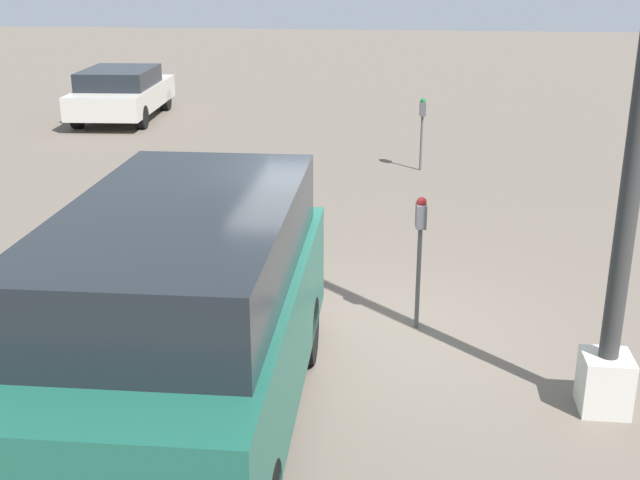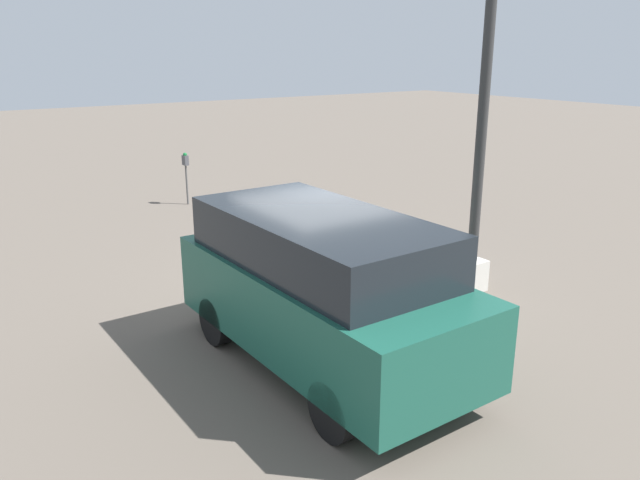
# 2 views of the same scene
# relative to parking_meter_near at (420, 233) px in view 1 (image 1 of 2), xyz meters

# --- Properties ---
(ground_plane) EXTENTS (80.00, 80.00, 0.00)m
(ground_plane) POSITION_rel_parking_meter_near_xyz_m (0.41, -0.55, -1.13)
(ground_plane) COLOR #60564C
(parking_meter_near) EXTENTS (0.21, 0.12, 1.54)m
(parking_meter_near) POSITION_rel_parking_meter_near_xyz_m (0.00, 0.00, 0.00)
(parking_meter_near) COLOR #4C4C4C
(parking_meter_near) RESTS_ON ground
(parking_meter_far) EXTENTS (0.21, 0.12, 1.42)m
(parking_meter_far) POSITION_rel_parking_meter_near_xyz_m (-7.18, 0.06, -0.09)
(parking_meter_far) COLOR #4C4C4C
(parking_meter_far) RESTS_ON ground
(lamp_post) EXTENTS (0.44, 0.44, 6.14)m
(lamp_post) POSITION_rel_parking_meter_near_xyz_m (1.56, 1.71, 1.06)
(lamp_post) COLOR beige
(lamp_post) RESTS_ON ground
(parked_van) EXTENTS (4.61, 2.05, 2.07)m
(parked_van) POSITION_rel_parking_meter_near_xyz_m (2.34, -1.98, -0.01)
(parked_van) COLOR #195142
(parked_van) RESTS_ON ground
(car_distant) EXTENTS (4.21, 2.09, 1.31)m
(car_distant) POSITION_rel_parking_meter_near_xyz_m (-11.62, -7.57, -0.43)
(car_distant) COLOR #B7B2A8
(car_distant) RESTS_ON ground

